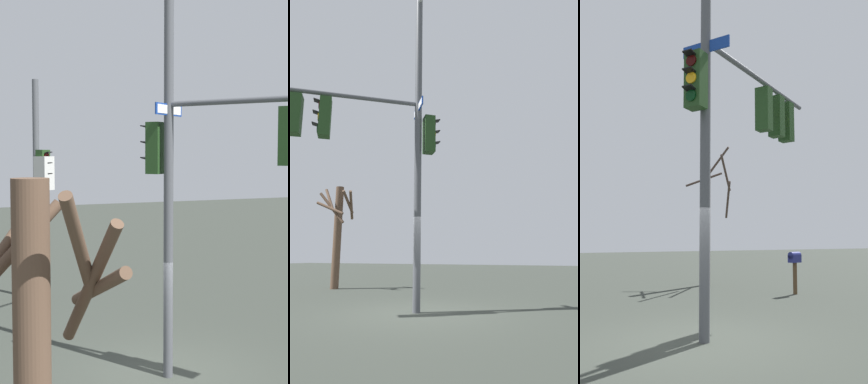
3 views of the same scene
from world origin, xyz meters
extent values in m
plane|color=#323730|center=(0.00, 0.00, 0.00)|extent=(80.00, 80.00, 0.00)
cylinder|color=#4C4F54|center=(-0.13, 0.04, 4.91)|extent=(0.20, 0.20, 9.82)
cylinder|color=#4C4F54|center=(-2.17, -1.41, 5.83)|extent=(4.15, 3.00, 0.12)
cube|color=#1E3D19|center=(-2.23, -1.45, 5.13)|extent=(0.45, 0.47, 1.10)
cylinder|color=#2F0403|center=(-2.37, -1.55, 5.47)|extent=(0.15, 0.20, 0.22)
cube|color=black|center=(-2.43, -1.60, 5.59)|extent=(0.25, 0.26, 0.06)
cylinder|color=#F2A814|center=(-2.37, -1.55, 5.13)|extent=(0.15, 0.20, 0.22)
cube|color=black|center=(-2.43, -1.60, 5.25)|extent=(0.25, 0.26, 0.06)
cylinder|color=black|center=(-2.37, -1.55, 4.79)|extent=(0.15, 0.20, 0.22)
cube|color=black|center=(-2.43, -1.60, 4.91)|extent=(0.25, 0.26, 0.06)
cylinder|color=#4C4F54|center=(-2.23, -1.45, 5.76)|extent=(0.04, 0.04, 0.15)
cube|color=#1E3D19|center=(-2.84, -1.89, 5.13)|extent=(0.45, 0.47, 1.10)
cylinder|color=#2F0403|center=(-2.98, -1.98, 5.47)|extent=(0.15, 0.20, 0.22)
cube|color=black|center=(-3.04, -2.02, 5.59)|extent=(0.25, 0.26, 0.06)
cylinder|color=#F2A814|center=(-2.98, -1.98, 5.13)|extent=(0.15, 0.20, 0.22)
cube|color=black|center=(-3.04, -2.02, 5.25)|extent=(0.25, 0.26, 0.06)
cylinder|color=black|center=(-2.98, -1.98, 4.79)|extent=(0.15, 0.20, 0.22)
cube|color=black|center=(-3.04, -2.02, 4.91)|extent=(0.25, 0.26, 0.06)
cylinder|color=#4C4F54|center=(-2.84, -1.89, 5.76)|extent=(0.04, 0.04, 0.15)
cube|color=#1E3D19|center=(-3.36, -2.26, 5.13)|extent=(0.45, 0.46, 1.10)
cylinder|color=#2F0403|center=(-3.50, -2.35, 5.47)|extent=(0.14, 0.20, 0.22)
cube|color=black|center=(-3.57, -2.39, 5.59)|extent=(0.25, 0.26, 0.06)
cylinder|color=#F2A814|center=(-3.50, -2.35, 5.13)|extent=(0.14, 0.20, 0.22)
cube|color=black|center=(-3.57, -2.39, 5.25)|extent=(0.25, 0.26, 0.06)
cylinder|color=black|center=(-3.50, -2.35, 4.79)|extent=(0.14, 0.20, 0.22)
cube|color=black|center=(-3.57, -2.39, 4.91)|extent=(0.25, 0.26, 0.06)
cylinder|color=#4C4F54|center=(-3.36, -2.26, 5.76)|extent=(0.04, 0.04, 0.15)
cube|color=#1E3D19|center=(0.13, 0.23, 4.92)|extent=(0.46, 0.47, 1.10)
cylinder|color=#2F0403|center=(0.26, 0.33, 5.26)|extent=(0.16, 0.19, 0.22)
cube|color=black|center=(0.32, 0.37, 5.38)|extent=(0.26, 0.26, 0.06)
cylinder|color=#F2A814|center=(0.26, 0.33, 4.92)|extent=(0.16, 0.19, 0.22)
cube|color=black|center=(0.32, 0.37, 5.04)|extent=(0.26, 0.26, 0.06)
cylinder|color=black|center=(0.26, 0.33, 4.58)|extent=(0.16, 0.19, 0.22)
cube|color=black|center=(0.32, 0.37, 4.70)|extent=(0.26, 0.26, 0.06)
cube|color=navy|center=(-0.13, 0.04, 5.72)|extent=(0.68, 0.90, 0.24)
cube|color=white|center=(-0.15, 0.03, 5.72)|extent=(0.60, 0.81, 0.18)
cube|color=#4C3823|center=(-4.99, -4.52, 0.53)|extent=(0.10, 0.10, 1.05)
cube|color=navy|center=(-4.99, -4.52, 1.17)|extent=(0.49, 0.37, 0.24)
cylinder|color=navy|center=(-4.99, -4.52, 1.29)|extent=(0.49, 0.37, 0.24)
cylinder|color=#473830|center=(-3.09, -8.01, 2.38)|extent=(0.26, 0.26, 4.77)
cylinder|color=#473830|center=(-3.89, -7.75, 3.38)|extent=(0.63, 1.68, 1.38)
cylinder|color=#473830|center=(-3.22, -8.77, 4.33)|extent=(1.57, 0.35, 0.68)
cylinder|color=#473830|center=(-3.72, -7.56, 4.46)|extent=(1.00, 1.36, 1.28)
cylinder|color=#473830|center=(-3.63, -8.31, 5.00)|extent=(0.72, 1.17, 1.27)
camera|label=1|loc=(-11.29, 5.20, 4.85)|focal=54.58mm
camera|label=2|loc=(3.40, -7.91, 1.49)|focal=29.72mm
camera|label=3|loc=(2.45, 7.32, 1.98)|focal=37.71mm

